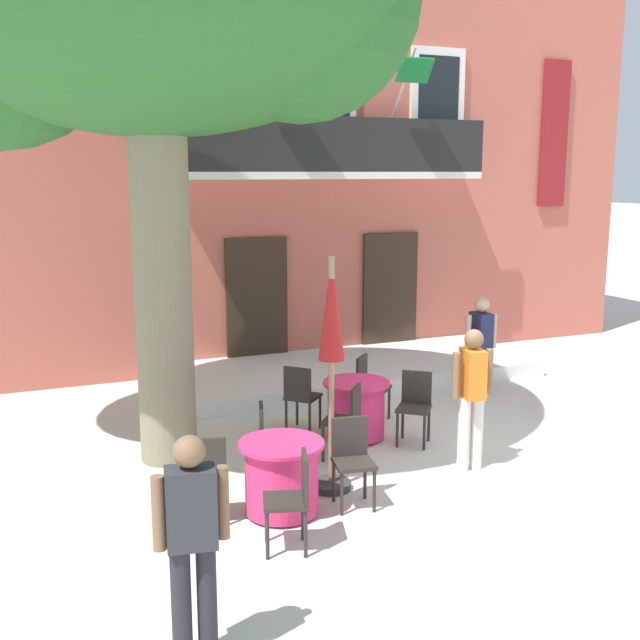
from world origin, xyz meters
name	(u,v)px	position (x,y,z in m)	size (l,w,h in m)	color
ground_plane	(468,454)	(0.00, 0.00, 0.00)	(120.00, 120.00, 0.00)	beige
building_facade	(285,154)	(0.25, 6.99, 3.75)	(13.00, 5.09, 7.50)	#BC5B4C
entrance_step_platform	(353,370)	(0.24, 3.79, 0.12)	(6.00, 2.42, 0.25)	silver
cafe_table_near_tree	(356,409)	(-1.02, 1.05, 0.39)	(0.86, 0.86, 0.76)	#E52D66
cafe_chair_near_tree_0	(415,402)	(-0.40, 0.63, 0.53)	(0.56, 0.56, 0.91)	#2D2823
cafe_chair_near_tree_1	(369,384)	(-0.54, 1.64, 0.53)	(0.57, 0.57, 0.91)	#2D2823
cafe_chair_near_tree_2	(301,394)	(-1.59, 1.54, 0.53)	(0.57, 0.57, 0.91)	#2D2823
cafe_chair_near_tree_3	(347,417)	(-1.44, 0.43, 0.53)	(0.56, 0.56, 0.91)	#2D2823
cafe_table_middle	(282,477)	(-2.68, -0.69, 0.39)	(0.86, 0.86, 0.76)	#E52D66
cafe_chair_middle_0	(206,472)	(-3.43, -0.61, 0.53)	(0.47, 0.47, 0.91)	#2D2823
cafe_chair_middle_1	(294,495)	(-2.83, -1.43, 0.53)	(0.50, 0.50, 0.91)	#2D2823
cafe_chair_middle_2	(352,455)	(-1.92, -0.75, 0.53)	(0.46, 0.46, 0.91)	#2D2823
cafe_chair_middle_3	(271,439)	(-2.53, 0.05, 0.53)	(0.50, 0.50, 0.91)	#2D2823
cafe_umbrella	(331,340)	(-1.97, -0.31, 1.67)	(0.44, 0.44, 2.55)	#997A56
pedestrian_near_entrance	(480,345)	(1.28, 1.66, 0.91)	(0.53, 0.35, 1.62)	silver
pedestrian_mid_plaza	(192,538)	(-4.06, -2.72, 0.95)	(0.53, 0.27, 1.68)	#232328
pedestrian_by_tree	(472,391)	(-0.26, -0.42, 0.94)	(0.53, 0.38, 1.66)	silver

